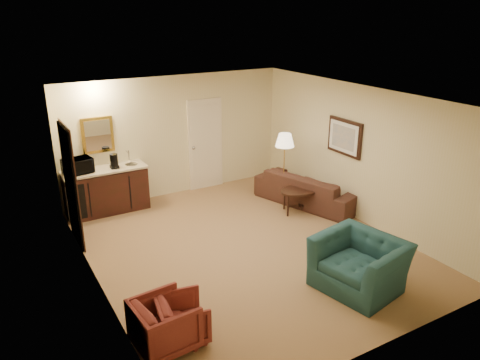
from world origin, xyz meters
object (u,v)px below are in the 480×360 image
at_px(sofa, 309,184).
at_px(microwave, 77,164).
at_px(rose_chair_near, 165,322).
at_px(rose_chair_far, 182,317).
at_px(coffee_table, 300,200).
at_px(coffee_maker, 114,161).
at_px(waste_bin, 140,199).
at_px(floor_lamp, 284,168).
at_px(teal_armchair, 360,256).
at_px(wetbar_cabinet, 107,190).

distance_m(sofa, microwave, 4.65).
height_order(rose_chair_near, microwave, microwave).
bearing_deg(rose_chair_near, microwave, -5.00).
relative_size(sofa, rose_chair_far, 3.66).
distance_m(sofa, coffee_table, 0.54).
xyz_separation_m(coffee_table, coffee_maker, (-3.17, 1.91, 0.82)).
height_order(rose_chair_near, waste_bin, rose_chair_near).
xyz_separation_m(floor_lamp, microwave, (-3.91, 1.30, 0.35)).
height_order(teal_armchair, rose_chair_far, teal_armchair).
bearing_deg(coffee_maker, waste_bin, 16.05).
bearing_deg(waste_bin, rose_chair_near, -104.85).
relative_size(floor_lamp, coffee_maker, 5.12).
relative_size(teal_armchair, floor_lamp, 0.80).
height_order(teal_armchair, coffee_table, teal_armchair).
bearing_deg(microwave, floor_lamp, -28.66).
bearing_deg(microwave, teal_armchair, -67.44).
bearing_deg(sofa, wetbar_cabinet, 47.82).
height_order(coffee_table, microwave, microwave).
bearing_deg(coffee_maker, coffee_table, -14.79).
bearing_deg(rose_chair_far, wetbar_cabinet, 6.58).
bearing_deg(rose_chair_near, rose_chair_far, -83.94).
xyz_separation_m(sofa, waste_bin, (-3.14, 1.63, -0.28)).
relative_size(wetbar_cabinet, rose_chair_far, 2.65).
relative_size(coffee_table, floor_lamp, 0.58).
bearing_deg(rose_chair_near, wetbar_cabinet, -11.47).
bearing_deg(floor_lamp, microwave, 161.57).
xyz_separation_m(wetbar_cabinet, waste_bin, (0.65, -0.07, -0.30)).
height_order(sofa, floor_lamp, floor_lamp).
bearing_deg(sofa, waste_bin, 44.53).
bearing_deg(teal_armchair, floor_lamp, 152.24).
distance_m(rose_chair_far, floor_lamp, 4.78).
bearing_deg(coffee_maker, rose_chair_near, -82.71).
height_order(waste_bin, microwave, microwave).
bearing_deg(coffee_table, rose_chair_near, -147.87).
distance_m(rose_chair_far, coffee_table, 4.32).
relative_size(coffee_table, waste_bin, 2.76).
height_order(wetbar_cabinet, microwave, microwave).
relative_size(wetbar_cabinet, microwave, 3.10).
xyz_separation_m(sofa, rose_chair_near, (-4.29, -2.70, -0.08)).
xyz_separation_m(sofa, rose_chair_far, (-4.04, -2.66, -0.13)).
xyz_separation_m(rose_chair_far, waste_bin, (0.90, 4.29, -0.15)).
bearing_deg(floor_lamp, coffee_table, -94.36).
relative_size(rose_chair_near, coffee_table, 0.83).
relative_size(rose_chair_far, floor_lamp, 0.41).
distance_m(sofa, rose_chair_near, 5.07).
distance_m(rose_chair_near, floor_lamp, 5.00).
bearing_deg(floor_lamp, teal_armchair, -106.16).
xyz_separation_m(rose_chair_far, coffee_maker, (0.44, 4.29, 0.76)).
bearing_deg(wetbar_cabinet, microwave, -178.10).
bearing_deg(floor_lamp, rose_chair_far, -140.32).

